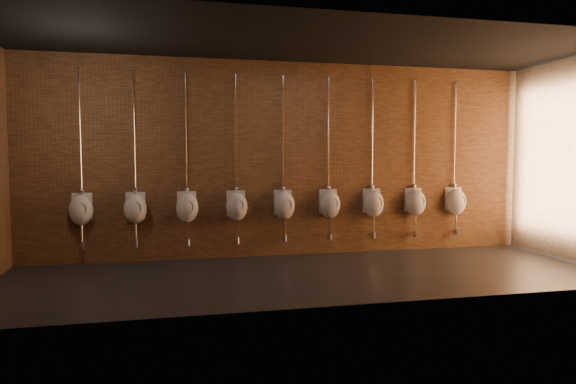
# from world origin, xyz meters

# --- Properties ---
(ground) EXTENTS (8.50, 8.50, 0.00)m
(ground) POSITION_xyz_m (0.00, 0.00, 0.00)
(ground) COLOR black
(ground) RESTS_ON ground
(room_shell) EXTENTS (8.54, 3.04, 3.22)m
(room_shell) POSITION_xyz_m (0.00, 0.00, 2.01)
(room_shell) COLOR black
(room_shell) RESTS_ON ground
(urinal_0) EXTENTS (0.40, 0.36, 2.71)m
(urinal_0) POSITION_xyz_m (-3.25, 1.38, 0.86)
(urinal_0) COLOR silver
(urinal_0) RESTS_ON ground
(urinal_1) EXTENTS (0.40, 0.36, 2.71)m
(urinal_1) POSITION_xyz_m (-2.46, 1.38, 0.86)
(urinal_1) COLOR silver
(urinal_1) RESTS_ON ground
(urinal_2) EXTENTS (0.40, 0.36, 2.71)m
(urinal_2) POSITION_xyz_m (-1.68, 1.38, 0.86)
(urinal_2) COLOR silver
(urinal_2) RESTS_ON ground
(urinal_3) EXTENTS (0.40, 0.36, 2.71)m
(urinal_3) POSITION_xyz_m (-0.90, 1.38, 0.86)
(urinal_3) COLOR silver
(urinal_3) RESTS_ON ground
(urinal_4) EXTENTS (0.40, 0.36, 2.71)m
(urinal_4) POSITION_xyz_m (-0.12, 1.38, 0.86)
(urinal_4) COLOR silver
(urinal_4) RESTS_ON ground
(urinal_5) EXTENTS (0.40, 0.36, 2.71)m
(urinal_5) POSITION_xyz_m (0.67, 1.38, 0.86)
(urinal_5) COLOR silver
(urinal_5) RESTS_ON ground
(urinal_6) EXTENTS (0.40, 0.36, 2.71)m
(urinal_6) POSITION_xyz_m (1.45, 1.38, 0.86)
(urinal_6) COLOR silver
(urinal_6) RESTS_ON ground
(urinal_7) EXTENTS (0.40, 0.36, 2.71)m
(urinal_7) POSITION_xyz_m (2.23, 1.38, 0.86)
(urinal_7) COLOR silver
(urinal_7) RESTS_ON ground
(urinal_8) EXTENTS (0.40, 0.36, 2.71)m
(urinal_8) POSITION_xyz_m (3.01, 1.38, 0.86)
(urinal_8) COLOR silver
(urinal_8) RESTS_ON ground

